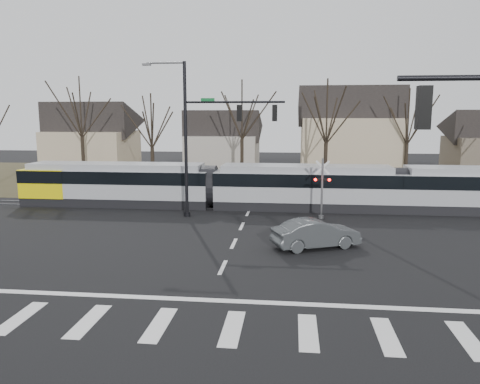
# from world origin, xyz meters

# --- Properties ---
(ground) EXTENTS (140.00, 140.00, 0.00)m
(ground) POSITION_xyz_m (0.00, 0.00, 0.00)
(ground) COLOR black
(grass_verge) EXTENTS (140.00, 28.00, 0.01)m
(grass_verge) POSITION_xyz_m (0.00, 32.00, 0.01)
(grass_verge) COLOR #38331E
(grass_verge) RESTS_ON ground
(crosswalk) EXTENTS (27.00, 2.60, 0.01)m
(crosswalk) POSITION_xyz_m (0.00, -4.00, 0.01)
(crosswalk) COLOR silver
(crosswalk) RESTS_ON ground
(stop_line) EXTENTS (28.00, 0.35, 0.01)m
(stop_line) POSITION_xyz_m (0.00, -1.80, 0.01)
(stop_line) COLOR silver
(stop_line) RESTS_ON ground
(lane_dashes) EXTENTS (0.18, 30.00, 0.01)m
(lane_dashes) POSITION_xyz_m (0.00, 16.00, 0.01)
(lane_dashes) COLOR silver
(lane_dashes) RESTS_ON ground
(rail_pair) EXTENTS (90.00, 1.52, 0.06)m
(rail_pair) POSITION_xyz_m (0.00, 15.80, 0.03)
(rail_pair) COLOR #59595E
(rail_pair) RESTS_ON ground
(tram) EXTENTS (42.06, 3.12, 3.19)m
(tram) POSITION_xyz_m (3.81, 16.00, 1.74)
(tram) COLOR gray
(tram) RESTS_ON ground
(sedan) EXTENTS (4.89, 5.66, 1.48)m
(sedan) POSITION_xyz_m (4.30, 5.71, 0.74)
(sedan) COLOR #3E4244
(sedan) RESTS_ON ground
(signal_pole_far) EXTENTS (9.28, 0.44, 10.20)m
(signal_pole_far) POSITION_xyz_m (-2.41, 12.50, 5.70)
(signal_pole_far) COLOR black
(signal_pole_far) RESTS_ON ground
(rail_crossing_signal) EXTENTS (1.08, 0.36, 4.00)m
(rail_crossing_signal) POSITION_xyz_m (5.00, 12.79, 1.89)
(rail_crossing_signal) COLOR #59595B
(rail_crossing_signal) RESTS_ON ground
(tree_row) EXTENTS (59.20, 7.20, 10.00)m
(tree_row) POSITION_xyz_m (2.00, 26.00, 5.00)
(tree_row) COLOR black
(tree_row) RESTS_ON ground
(house_a) EXTENTS (9.72, 8.64, 8.60)m
(house_a) POSITION_xyz_m (-20.00, 34.00, 4.46)
(house_a) COLOR tan
(house_a) RESTS_ON ground
(house_b) EXTENTS (8.64, 7.56, 7.65)m
(house_b) POSITION_xyz_m (-5.00, 36.00, 3.97)
(house_b) COLOR gray
(house_b) RESTS_ON ground
(house_c) EXTENTS (10.80, 8.64, 10.10)m
(house_c) POSITION_xyz_m (9.00, 33.00, 5.23)
(house_c) COLOR tan
(house_c) RESTS_ON ground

